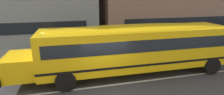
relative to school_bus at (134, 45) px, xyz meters
name	(u,v)px	position (x,y,z in m)	size (l,w,h in m)	color
ground_plane	(106,86)	(-2.13, -1.30, -1.84)	(400.00, 400.00, 0.00)	#38383D
sidewalk_far	(89,48)	(-2.13, 6.11, -1.83)	(120.00, 3.00, 0.01)	gray
lane_centreline	(106,86)	(-2.13, -1.30, -1.84)	(110.00, 0.16, 0.01)	silver
school_bus	(134,45)	(0.00, 0.00, 0.00)	(13.88, 3.37, 3.10)	yellow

